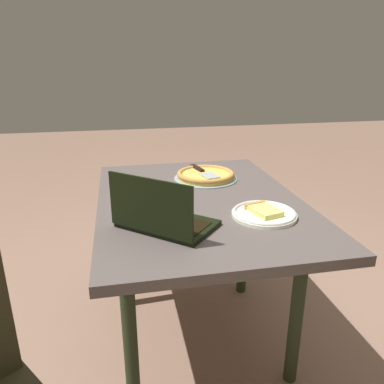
# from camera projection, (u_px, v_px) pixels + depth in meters

# --- Properties ---
(ground_plane) EXTENTS (12.00, 12.00, 0.00)m
(ground_plane) POSITION_uv_depth(u_px,v_px,m) (198.00, 336.00, 1.89)
(ground_plane) COLOR #906D59
(dining_table) EXTENTS (1.21, 0.87, 0.75)m
(dining_table) POSITION_uv_depth(u_px,v_px,m) (199.00, 216.00, 1.67)
(dining_table) COLOR #554A47
(dining_table) RESTS_ON ground_plane
(laptop) EXTENTS (0.38, 0.40, 0.21)m
(laptop) POSITION_uv_depth(u_px,v_px,m) (162.00, 218.00, 1.33)
(laptop) COLOR black
(laptop) RESTS_ON dining_table
(pizza_plate) EXTENTS (0.25, 0.25, 0.04)m
(pizza_plate) POSITION_uv_depth(u_px,v_px,m) (264.00, 213.00, 1.45)
(pizza_plate) COLOR white
(pizza_plate) RESTS_ON dining_table
(pizza_tray) EXTENTS (0.32, 0.32, 0.04)m
(pizza_tray) POSITION_uv_depth(u_px,v_px,m) (206.00, 175.00, 1.90)
(pizza_tray) COLOR #92AAAF
(pizza_tray) RESTS_ON dining_table
(table_knife) EXTENTS (0.15, 0.17, 0.01)m
(table_knife) POSITION_uv_depth(u_px,v_px,m) (142.00, 192.00, 1.71)
(table_knife) COLOR beige
(table_knife) RESTS_ON dining_table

